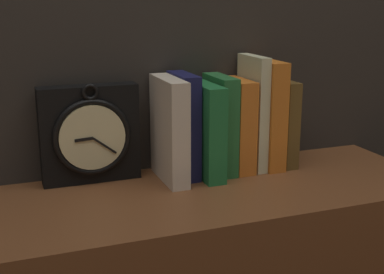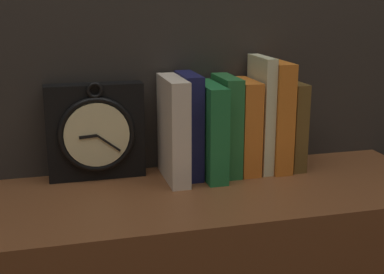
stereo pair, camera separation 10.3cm
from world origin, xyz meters
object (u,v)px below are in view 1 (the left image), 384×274
Objects in this scene: book_slot0_cream at (169,130)px; book_slot6_orange at (267,114)px; book_slot2_green at (205,130)px; book_slot5_cream at (253,112)px; book_slot4_orange at (237,125)px; book_slot1_navy at (184,126)px; book_slot3_green at (220,124)px; book_slot7_brown at (281,122)px; clock at (90,134)px.

book_slot6_orange is at bearing 3.33° from book_slot0_cream.
book_slot5_cream is at bearing 7.92° from book_slot2_green.
book_slot0_cream is at bearing -174.50° from book_slot4_orange.
book_slot1_navy reaches higher than book_slot4_orange.
book_slot4_orange is 0.84× the size of book_slot6_orange.
book_slot1_navy is 1.04× the size of book_slot3_green.
book_slot4_orange reaches higher than book_slot7_brown.
book_slot3_green is 0.88× the size of book_slot6_orange.
book_slot3_green is at bearing -1.31° from book_slot1_navy.
clock is 0.39m from book_slot6_orange.
book_slot0_cream is at bearing -176.67° from book_slot6_orange.
book_slot6_orange is at bearing -6.71° from book_slot5_cream.
book_slot6_orange is (0.15, 0.01, 0.02)m from book_slot2_green.
book_slot7_brown is (0.07, -0.00, -0.03)m from book_slot5_cream.
book_slot5_cream is at bearing 1.97° from book_slot3_green.
book_slot7_brown is (0.43, -0.03, -0.00)m from clock.
book_slot2_green is (0.08, 0.00, -0.01)m from book_slot0_cream.
book_slot5_cream is at bearing 2.80° from book_slot4_orange.
book_slot5_cream reaches higher than book_slot3_green.
clock is 0.36m from book_slot5_cream.
clock reaches higher than book_slot2_green.
book_slot6_orange is 0.05m from book_slot7_brown.
clock is 0.99× the size of book_slot3_green.
book_slot1_navy is (0.19, -0.03, 0.01)m from clock.
book_slot0_cream is 1.02× the size of book_slot3_green.
book_slot4_orange is at bearing -177.20° from book_slot5_cream.
book_slot5_cream is at bearing 4.99° from book_slot0_cream.
book_slot1_navy reaches higher than book_slot0_cream.
book_slot7_brown is at bearing 0.83° from book_slot4_orange.
book_slot2_green is at bearing -169.77° from book_slot4_orange.
book_slot6_orange reaches higher than book_slot3_green.
book_slot1_navy is 0.88× the size of book_slot5_cream.
book_slot5_cream is (0.36, -0.03, 0.02)m from clock.
clock is at bearing 173.30° from book_slot3_green.
book_slot5_cream is (0.12, 0.02, 0.03)m from book_slot2_green.
book_slot6_orange is 1.24× the size of book_slot7_brown.
book_slot4_orange is at bearing -179.17° from book_slot7_brown.
book_slot3_green is 1.05× the size of book_slot4_orange.
clock is 1.08× the size of book_slot7_brown.
book_slot6_orange reaches higher than book_slot4_orange.
book_slot3_green reaches higher than book_slot2_green.
book_slot6_orange is (0.39, -0.03, 0.02)m from clock.
book_slot0_cream is 0.23m from book_slot6_orange.
book_slot1_navy is 1.10× the size of book_slot2_green.
book_slot0_cream is 0.16m from book_slot4_orange.
book_slot3_green is 0.08m from book_slot5_cream.
book_slot1_navy is at bearing -9.00° from clock.
book_slot4_orange is (0.16, 0.02, -0.01)m from book_slot0_cream.
book_slot6_orange is at bearing -1.64° from book_slot4_orange.
book_slot0_cream is 0.12m from book_slot3_green.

